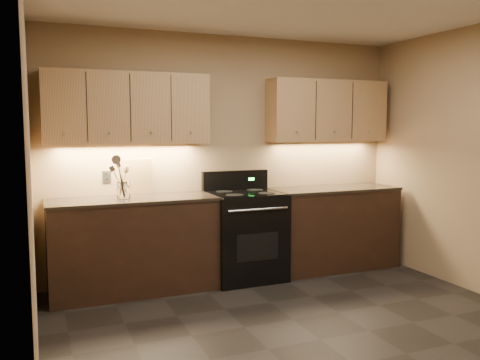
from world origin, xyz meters
name	(u,v)px	position (x,y,z in m)	size (l,w,h in m)	color
floor	(320,340)	(0.00, 0.00, 0.00)	(4.00, 4.00, 0.00)	black
wall_back	(227,156)	(0.00, 2.00, 1.30)	(4.00, 0.04, 2.60)	#9D855C
wall_left	(31,182)	(-2.00, 0.00, 1.30)	(0.04, 4.00, 2.60)	#9D855C
counter_left	(133,245)	(-1.10, 1.70, 0.47)	(1.62, 0.62, 0.93)	black
counter_right	(332,227)	(1.18, 1.70, 0.47)	(1.46, 0.62, 0.93)	black
stove	(245,234)	(0.08, 1.68, 0.48)	(0.76, 0.68, 1.14)	black
upper_cab_left	(128,108)	(-1.10, 1.85, 1.80)	(1.60, 0.30, 0.70)	tan
upper_cab_right	(327,111)	(1.18, 1.85, 1.80)	(1.44, 0.30, 0.70)	tan
outlet_plate	(107,177)	(-1.30, 1.99, 1.12)	(0.09, 0.01, 0.12)	#B2B5BA
utensil_crock	(123,191)	(-1.18, 1.73, 1.00)	(0.14, 0.14, 0.16)	white
cutting_board	(137,177)	(-1.00, 1.97, 1.11)	(0.29, 0.02, 0.37)	tan
wooden_spoon	(120,181)	(-1.22, 1.71, 1.10)	(0.06, 0.06, 0.31)	tan
black_turner	(124,179)	(-1.18, 1.69, 1.12)	(0.08, 0.08, 0.36)	black
steel_spatula	(126,179)	(-1.15, 1.75, 1.12)	(0.08, 0.08, 0.34)	silver
steel_skimmer	(127,176)	(-1.15, 1.71, 1.15)	(0.09, 0.09, 0.40)	silver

